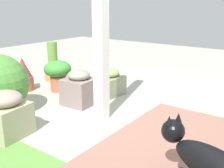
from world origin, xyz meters
name	(u,v)px	position (x,y,z in m)	size (l,w,h in m)	color
ground_plane	(117,120)	(0.00, 0.00, 0.00)	(12.00, 12.00, 0.00)	#A6A599
brick_path	(193,167)	(-1.09, 0.43, 0.01)	(1.80, 2.40, 0.02)	#916354
porch_pillar	(101,28)	(0.18, 0.06, 1.07)	(0.13, 0.13, 2.15)	white
stone_planter_nearest	(109,82)	(0.65, -0.71, 0.19)	(0.40, 0.42, 0.41)	gray
stone_planter_near	(79,89)	(0.72, -0.14, 0.22)	(0.42, 0.41, 0.48)	gray
stone_planter_far	(6,114)	(0.71, 0.99, 0.23)	(0.45, 0.46, 0.48)	#979874
terracotta_pot_broad	(58,72)	(1.39, -0.38, 0.30)	(0.42, 0.42, 0.48)	#BA5E41
terracotta_pot_tall	(53,67)	(1.94, -0.77, 0.25)	(0.31, 0.31, 0.68)	#C87541
terracotta_pot_spiky	(23,75)	(1.87, -0.09, 0.25)	(0.31, 0.31, 0.52)	#B45742
dog	(206,160)	(-1.27, 0.75, 0.31)	(0.77, 0.42, 0.54)	black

